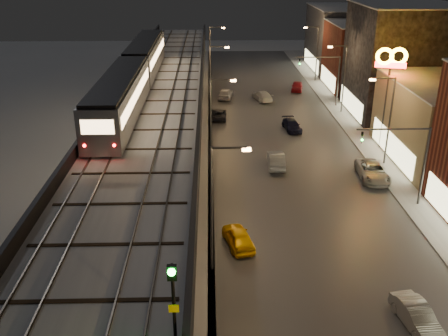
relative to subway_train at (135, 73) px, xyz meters
name	(u,v)px	position (x,y,z in m)	size (l,w,h in m)	color
road_surface	(286,151)	(16.00, -0.91, -8.43)	(17.00, 120.00, 0.06)	#46474D
sidewalk_right	(377,149)	(26.00, -0.91, -8.39)	(4.00, 120.00, 0.14)	#9FA1A8
under_viaduct_pavement	(162,152)	(2.50, -0.91, -8.43)	(11.00, 120.00, 0.06)	#9FA1A8
elevated_viaduct	(157,111)	(2.50, -4.07, -2.84)	(9.00, 100.00, 6.30)	black
viaduct_trackbed	(156,103)	(2.49, -3.94, -2.07)	(8.40, 100.00, 0.32)	#B2B7C1
viaduct_parapet_streetside	(201,98)	(6.85, -3.91, -1.61)	(0.30, 100.00, 1.10)	black
viaduct_parapet_far	(111,99)	(-1.85, -3.91, -1.61)	(0.30, 100.00, 1.10)	black
building_d	(402,61)	(32.49, 12.09, -1.38)	(12.20, 13.20, 14.16)	black
building_e	(368,56)	(32.49, 26.09, -3.38)	(12.20, 12.20, 10.16)	maroon
building_f	(346,39)	(32.49, 40.09, -2.88)	(12.20, 16.20, 11.16)	#3C3C42
streetlight_left_1	(216,201)	(8.07, -22.91, -3.22)	(2.57, 0.28, 9.00)	#38383A
streetlight_left_2	(213,117)	(8.07, -4.91, -3.22)	(2.57, 0.28, 9.00)	#38383A
streetlight_right_2	(388,115)	(25.23, -4.91, -3.22)	(2.56, 0.28, 9.00)	#38383A
streetlight_left_3	(212,75)	(8.07, 13.09, -3.22)	(2.57, 0.28, 9.00)	#38383A
streetlight_right_3	(343,74)	(25.23, 13.09, -3.22)	(2.56, 0.28, 9.00)	#38383A
streetlight_left_4	(211,50)	(8.07, 31.09, -3.22)	(2.57, 0.28, 9.00)	#38383A
streetlight_right_4	(316,50)	(25.23, 31.09, -3.22)	(2.56, 0.28, 9.00)	#38383A
traffic_light_rig_a	(412,157)	(24.34, -13.91, -3.96)	(6.10, 0.34, 7.00)	#38383A
traffic_light_rig_b	(330,75)	(24.34, 16.09, -3.96)	(6.10, 0.34, 7.00)	#38383A
subway_train	(135,73)	(0.00, 0.00, 0.00)	(3.09, 37.30, 3.70)	gray
rail_signal	(173,287)	(6.40, -36.81, 0.50)	(0.38, 0.45, 3.29)	black
car_taxi	(238,238)	(9.75, -19.97, -7.75)	(1.67, 4.15, 1.42)	#FFBF03
car_near_white	(276,160)	(14.34, -5.32, -7.71)	(1.59, 4.55, 1.50)	#9098A3
car_mid_silver	(218,114)	(8.82, 10.72, -7.85)	(2.02, 4.38, 1.22)	black
car_mid_dark	(262,96)	(15.38, 19.26, -7.76)	(1.95, 4.80, 1.39)	silver
car_far_white	(226,94)	(10.07, 20.51, -7.69)	(1.81, 4.49, 1.53)	#B9B9C4
car_onc_silver	(417,317)	(19.51, -28.91, -7.77)	(1.44, 4.14, 1.36)	gray
car_onc_dark	(373,172)	(23.17, -8.51, -7.70)	(2.52, 5.48, 1.52)	#A9A9A9
car_onc_white	(292,126)	(17.66, 5.81, -7.84)	(1.73, 4.25, 1.23)	black
car_onc_red	(297,87)	(21.35, 24.60, -7.76)	(1.65, 4.10, 1.40)	maroon
sign_mcdonalds	(390,66)	(26.50, -0.40, 0.65)	(3.27, 0.88, 11.01)	#38383A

